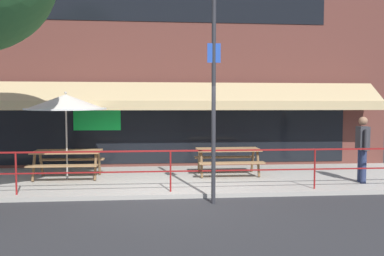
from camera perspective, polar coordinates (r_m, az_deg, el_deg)
The scene contains 9 objects.
ground_plane at distance 8.55m, azimuth -3.22°, elevation -10.75°, with size 120.00×120.00×0.00m, color #2D2D30.
patio_deck at distance 10.49m, azimuth -3.56°, elevation -7.82°, with size 15.00×4.00×0.10m, color #ADA89E.
restaurant_building at distance 12.64m, azimuth -3.89°, elevation 11.59°, with size 15.00×1.60×7.84m.
patio_railing at distance 8.68m, azimuth -3.30°, elevation -5.15°, with size 13.84×0.04×0.97m.
picnic_table_left at distance 10.80m, azimuth -18.45°, elevation -4.13°, with size 1.80×1.42×0.76m.
picnic_table_centre at distance 10.79m, azimuth 5.51°, elevation -3.98°, with size 1.80×1.42×0.76m.
patio_umbrella_left at distance 10.66m, azimuth -18.67°, elevation 3.71°, with size 2.14×2.14×2.38m.
pedestrian_walking at distance 10.63m, azimuth 24.54°, elevation -2.48°, with size 0.31×0.61×1.71m.
street_sign_pole at distance 7.92m, azimuth 3.32°, elevation 4.73°, with size 0.28×0.09×4.43m.
Camera 1 is at (-0.25, -8.28, 2.09)m, focal length 35.00 mm.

